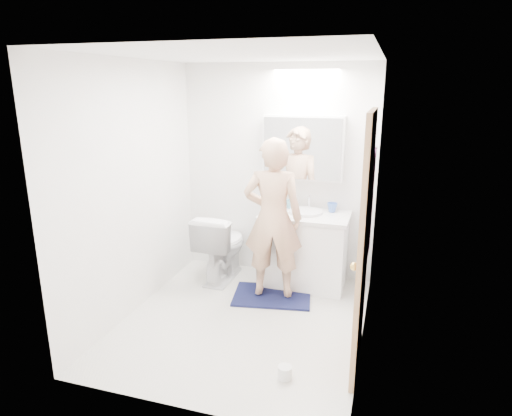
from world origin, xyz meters
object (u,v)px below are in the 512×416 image
at_px(vanity_cabinet, 304,251).
at_px(soap_bottle_a, 278,199).
at_px(toilet, 222,246).
at_px(soap_bottle_b, 291,202).
at_px(toothbrush_cup, 332,207).
at_px(toilet_paper_roll, 285,372).
at_px(medicine_cabinet, 303,148).
at_px(person, 273,219).

bearing_deg(vanity_cabinet, soap_bottle_a, 155.92).
xyz_separation_m(toilet, soap_bottle_b, (0.73, 0.30, 0.50)).
relative_size(soap_bottle_a, toothbrush_cup, 1.90).
bearing_deg(soap_bottle_b, vanity_cabinet, -42.07).
bearing_deg(toilet_paper_roll, soap_bottle_b, 101.94).
xyz_separation_m(toilet, soap_bottle_a, (0.59, 0.27, 0.53)).
xyz_separation_m(medicine_cabinet, soap_bottle_b, (-0.12, -0.03, -0.60)).
distance_m(soap_bottle_b, toothbrush_cup, 0.47).
relative_size(vanity_cabinet, toilet, 1.14).
bearing_deg(toilet, toilet_paper_roll, 127.26).
relative_size(soap_bottle_b, toothbrush_cup, 1.38).
relative_size(toilet, toilet_paper_roll, 7.18).
distance_m(vanity_cabinet, person, 0.68).
bearing_deg(toilet_paper_roll, vanity_cabinet, 96.60).
height_order(soap_bottle_b, toothbrush_cup, soap_bottle_b).
distance_m(toilet, soap_bottle_b, 0.93).
bearing_deg(soap_bottle_a, medicine_cabinet, 13.41).
bearing_deg(person, toothbrush_cup, -141.50).
distance_m(vanity_cabinet, toothbrush_cup, 0.57).
relative_size(medicine_cabinet, toilet, 1.11).
bearing_deg(person, vanity_cabinet, -130.63).
height_order(person, toothbrush_cup, person).
bearing_deg(toothbrush_cup, toilet_paper_roll, -92.20).
height_order(vanity_cabinet, soap_bottle_a, soap_bottle_a).
bearing_deg(soap_bottle_a, soap_bottle_b, 12.42).
relative_size(person, soap_bottle_b, 10.73).
xyz_separation_m(soap_bottle_b, toothbrush_cup, (0.47, -0.02, -0.03)).
distance_m(vanity_cabinet, soap_bottle_b, 0.57).
bearing_deg(soap_bottle_a, toilet_paper_roll, -73.87).
height_order(person, soap_bottle_a, person).
height_order(toilet, soap_bottle_b, soap_bottle_b).
relative_size(person, toothbrush_cup, 14.86).
xyz_separation_m(medicine_cabinet, person, (-0.16, -0.62, -0.63)).
distance_m(soap_bottle_a, soap_bottle_b, 0.14).
xyz_separation_m(vanity_cabinet, soap_bottle_a, (-0.34, 0.15, 0.53)).
xyz_separation_m(toilet, toilet_paper_roll, (1.12, -1.57, -0.34)).
bearing_deg(toilet, medicine_cabinet, -157.20).
bearing_deg(toilet, soap_bottle_a, -154.14).
distance_m(toothbrush_cup, toilet_paper_roll, 2.02).
distance_m(vanity_cabinet, toilet, 0.93).
height_order(medicine_cabinet, toilet_paper_roll, medicine_cabinet).
relative_size(toothbrush_cup, toilet_paper_roll, 1.00).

